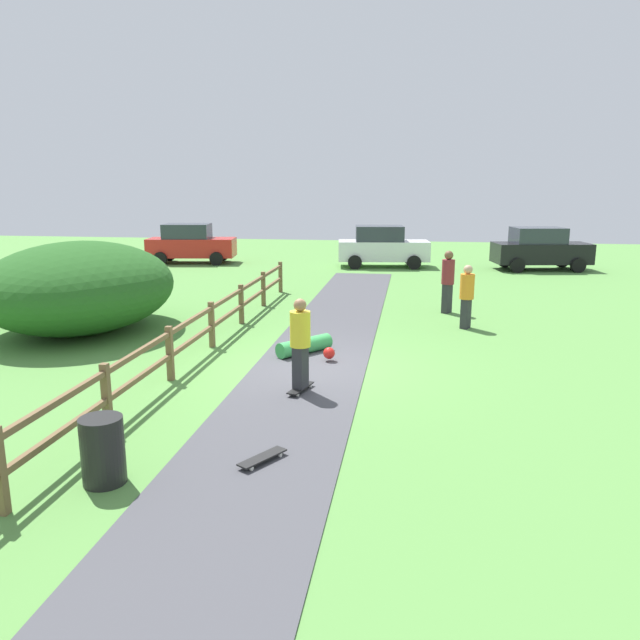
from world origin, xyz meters
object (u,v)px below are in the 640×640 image
at_px(skater_fallen, 307,346).
at_px(parked_car_red, 191,244).
at_px(skater_riding, 300,341).
at_px(trash_bin, 103,450).
at_px(parked_car_black, 540,249).
at_px(bystander_orange, 467,294).
at_px(parked_car_white, 382,246).
at_px(bystander_maroon, 448,279).
at_px(bush_large, 80,287).
at_px(skateboard_loose, 262,458).

relative_size(skater_fallen, parked_car_red, 0.31).
relative_size(skater_riding, skater_fallen, 1.30).
bearing_deg(trash_bin, skater_riding, 63.98).
distance_m(skater_riding, parked_car_black, 19.69).
bearing_deg(skater_fallen, parked_car_red, 118.65).
relative_size(bystander_orange, parked_car_white, 0.39).
distance_m(skater_riding, bystander_maroon, 8.41).
relative_size(skater_riding, parked_car_red, 0.40).
relative_size(bystander_maroon, parked_car_black, 0.43).
bearing_deg(parked_car_red, bush_large, -81.12).
bearing_deg(parked_car_white, parked_car_red, -179.99).
bearing_deg(parked_car_black, bystander_orange, -108.97).
distance_m(bystander_orange, parked_car_white, 12.62).
height_order(skater_fallen, bystander_orange, bystander_orange).
xyz_separation_m(trash_bin, parked_car_white, (2.46, 22.01, 0.51)).
xyz_separation_m(bush_large, parked_car_red, (-2.21, 14.13, -0.23)).
xyz_separation_m(skater_fallen, bystander_orange, (3.80, 3.28, 0.75)).
relative_size(bystander_maroon, parked_car_red, 0.43).
relative_size(bystander_orange, parked_car_black, 0.39).
bearing_deg(trash_bin, parked_car_black, 66.47).
xyz_separation_m(bush_large, bystander_orange, (10.10, 1.85, -0.24)).
height_order(skater_riding, bystander_orange, skater_riding).
height_order(skater_riding, parked_car_black, parked_car_black).
bearing_deg(skater_riding, trash_bin, -116.02).
bearing_deg(parked_car_black, parked_car_red, 179.99).
relative_size(trash_bin, skater_riding, 0.51).
xyz_separation_m(skateboard_loose, parked_car_red, (-8.85, 21.15, 0.87)).
height_order(bush_large, parked_car_black, bush_large).
distance_m(trash_bin, bystander_orange, 11.12).
relative_size(bush_large, trash_bin, 6.23).
height_order(skater_fallen, parked_car_red, parked_car_red).
relative_size(trash_bin, skateboard_loose, 1.14).
distance_m(skateboard_loose, parked_car_red, 22.94).
bearing_deg(trash_bin, bystander_orange, 61.13).
distance_m(skateboard_loose, parked_car_white, 21.18).
xyz_separation_m(bystander_orange, parked_car_black, (4.22, 12.28, 0.01)).
relative_size(skater_riding, skateboard_loose, 2.25).
relative_size(bush_large, bystander_orange, 3.25).
xyz_separation_m(bystander_maroon, parked_car_red, (-11.90, 10.30, -0.09)).
height_order(bystander_orange, parked_car_white, parked_car_white).
relative_size(trash_bin, bystander_maroon, 0.48).
height_order(bush_large, skater_fallen, bush_large).
bearing_deg(parked_car_red, parked_car_white, 0.01).
bearing_deg(skater_fallen, skater_riding, -82.60).
xyz_separation_m(bush_large, bystander_maroon, (9.69, 3.83, -0.14)).
bearing_deg(trash_bin, parked_car_red, 107.51).
height_order(skateboard_loose, parked_car_white, parked_car_white).
bearing_deg(bystander_maroon, trash_bin, -112.95).
bearing_deg(bystander_maroon, parked_car_white, 103.64).
bearing_deg(parked_car_black, trash_bin, -113.53).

